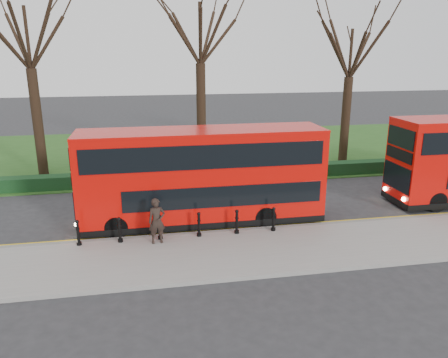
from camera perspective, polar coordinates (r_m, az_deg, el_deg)
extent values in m
plane|color=#28282B|center=(19.51, -4.81, -6.32)|extent=(120.00, 120.00, 0.00)
cube|color=gray|center=(16.77, -3.77, -10.01)|extent=(60.00, 4.00, 0.15)
cube|color=slate|center=(18.57, -4.50, -7.28)|extent=(60.00, 0.25, 0.16)
cube|color=#234D19|center=(33.81, -7.39, 3.52)|extent=(60.00, 18.00, 0.06)
cube|color=black|center=(25.79, -6.36, 0.30)|extent=(60.00, 0.90, 0.80)
cube|color=yellow|center=(18.87, -4.60, -7.11)|extent=(60.00, 0.10, 0.01)
cube|color=yellow|center=(19.05, -4.66, -6.88)|extent=(60.00, 0.10, 0.01)
cylinder|color=black|center=(28.96, -23.14, 6.66)|extent=(0.60, 0.60, 6.51)
cylinder|color=black|center=(28.46, -2.99, 8.05)|extent=(0.60, 0.60, 6.75)
cylinder|color=black|center=(31.42, 15.58, 7.41)|extent=(0.60, 0.60, 5.81)
cylinder|color=black|center=(18.16, -18.52, -6.73)|extent=(0.15, 0.15, 1.00)
cylinder|color=black|center=(17.99, -13.47, -6.53)|extent=(0.15, 0.15, 1.00)
cylinder|color=black|center=(17.95, -8.37, -6.28)|extent=(0.15, 0.15, 1.00)
cylinder|color=black|center=(18.06, -3.29, -5.98)|extent=(0.15, 0.15, 1.00)
cylinder|color=black|center=(18.30, 1.68, -5.65)|extent=(0.15, 0.15, 1.00)
cylinder|color=black|center=(18.68, 6.48, -5.28)|extent=(0.15, 0.15, 1.00)
cube|color=#C50A05|center=(19.28, -2.83, 0.69)|extent=(10.66, 2.42, 3.93)
cube|color=black|center=(19.92, -2.74, -4.89)|extent=(10.68, 2.44, 0.29)
cube|color=black|center=(18.45, 0.10, -2.31)|extent=(8.53, 0.04, 0.92)
cube|color=black|center=(17.84, -2.35, 2.86)|extent=(10.08, 0.04, 1.02)
cube|color=black|center=(19.27, -18.82, 0.77)|extent=(0.06, 2.13, 0.53)
cylinder|color=black|center=(18.76, -13.88, -6.13)|extent=(0.97, 0.29, 0.97)
cylinder|color=black|center=(20.75, -13.58, -3.89)|extent=(0.97, 0.29, 0.97)
cylinder|color=black|center=(19.37, 5.40, -4.96)|extent=(0.97, 0.29, 0.97)
cylinder|color=black|center=(21.30, 3.86, -2.90)|extent=(0.97, 0.29, 0.97)
cube|color=black|center=(22.93, 21.90, 3.00)|extent=(0.06, 2.17, 0.54)
cylinder|color=black|center=(23.53, 26.02, -2.68)|extent=(0.99, 0.30, 0.99)
cylinder|color=black|center=(25.20, 23.18, -1.13)|extent=(0.99, 0.30, 0.99)
imported|color=black|center=(17.48, -8.76, -5.45)|extent=(0.73, 0.53, 1.85)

